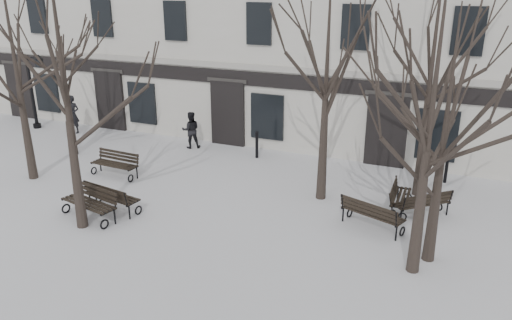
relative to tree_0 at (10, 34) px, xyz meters
The scene contains 20 objects.
ground 10.14m from the tree_0, ahead, with size 100.00×100.00×0.00m, color silver.
building 14.42m from the tree_0, 53.76° to the left, with size 40.40×10.20×11.40m.
tree_0 is the anchor object (origin of this frame).
tree_1 5.09m from the tree_0, 28.34° to the right, with size 5.54×5.54×7.92m.
tree_2 14.09m from the tree_0, ahead, with size 5.47×5.47×7.81m.
tree_3 14.41m from the tree_0, ahead, with size 4.66×4.66×6.65m.
tree_4 2.94m from the tree_0, 100.89° to the left, with size 5.11×5.11×7.30m.
tree_5 10.87m from the tree_0, 13.24° to the left, with size 5.75×5.75×8.22m.
tree_6 14.21m from the tree_0, 16.78° to the left, with size 6.19×6.19×8.84m.
bench_0 6.70m from the tree_0, 22.75° to the right, with size 2.10×1.13×1.01m.
bench_1 6.76m from the tree_0, 14.29° to the right, with size 2.00×0.99×0.97m.
bench_2 13.51m from the tree_0, ahead, with size 2.01×1.29×0.96m.
bench_3 5.73m from the tree_0, 27.03° to the left, with size 1.93×0.79×0.95m.
bench_4 14.93m from the tree_0, ahead, with size 1.77×1.68×0.92m.
bench_5 14.27m from the tree_0, 11.30° to the left, with size 0.66×1.72×0.86m.
lamp_post 7.84m from the tree_0, 132.96° to the left, with size 1.17×0.43×3.73m.
bollard_a 9.99m from the tree_0, 38.19° to the left, with size 0.15×0.15×1.17m.
bollard_b 16.21m from the tree_0, 21.36° to the left, with size 0.14×0.14×1.12m.
pedestrian_a 8.00m from the tree_0, 117.55° to the left, with size 0.68×0.45×1.86m, color black.
pedestrian_b 8.53m from the tree_0, 56.21° to the left, with size 0.80×0.63×1.65m, color black.
Camera 1 is at (6.17, -11.56, 7.10)m, focal length 35.00 mm.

